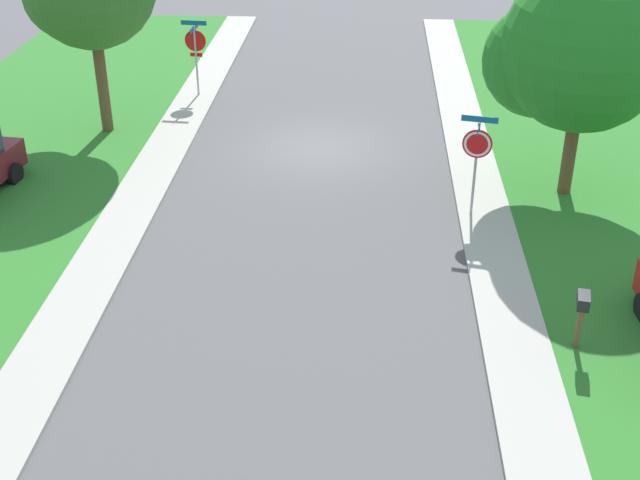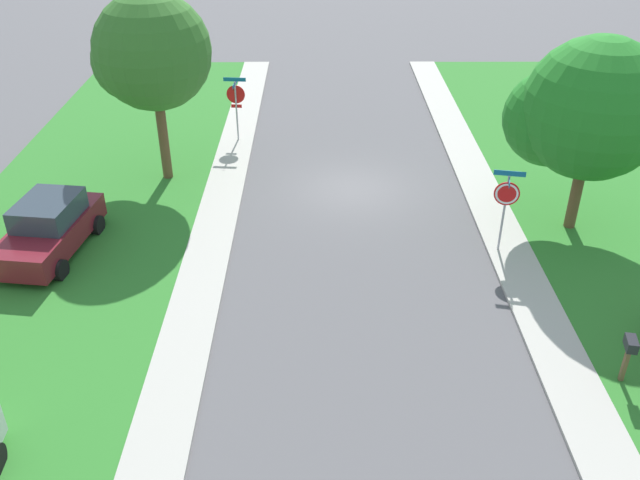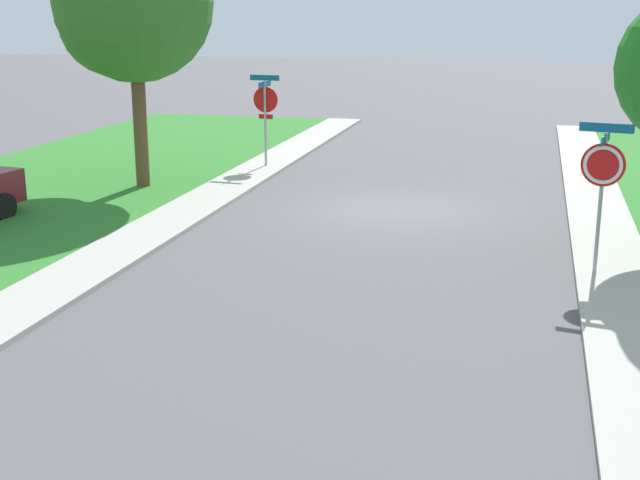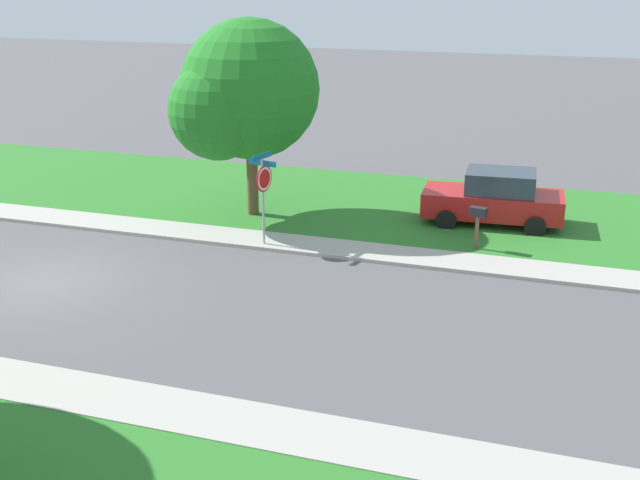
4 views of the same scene
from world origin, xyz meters
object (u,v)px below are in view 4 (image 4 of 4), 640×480
at_px(stop_sign_far_corner, 263,184).
at_px(car_red_behind_trees, 495,198).
at_px(mailbox, 478,218).
at_px(tree_across_right, 242,95).

bearing_deg(stop_sign_far_corner, car_red_behind_trees, 124.61).
distance_m(stop_sign_far_corner, mailbox, 6.15).
bearing_deg(tree_across_right, mailbox, 83.21).
distance_m(car_red_behind_trees, tree_across_right, 8.50).
bearing_deg(car_red_behind_trees, tree_across_right, -77.35).
bearing_deg(car_red_behind_trees, stop_sign_far_corner, -55.39).
relative_size(tree_across_right, mailbox, 4.81).
bearing_deg(tree_across_right, stop_sign_far_corner, 34.13).
distance_m(stop_sign_far_corner, car_red_behind_trees, 7.43).
xyz_separation_m(stop_sign_far_corner, tree_across_right, (-2.45, -1.66, 2.10)).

